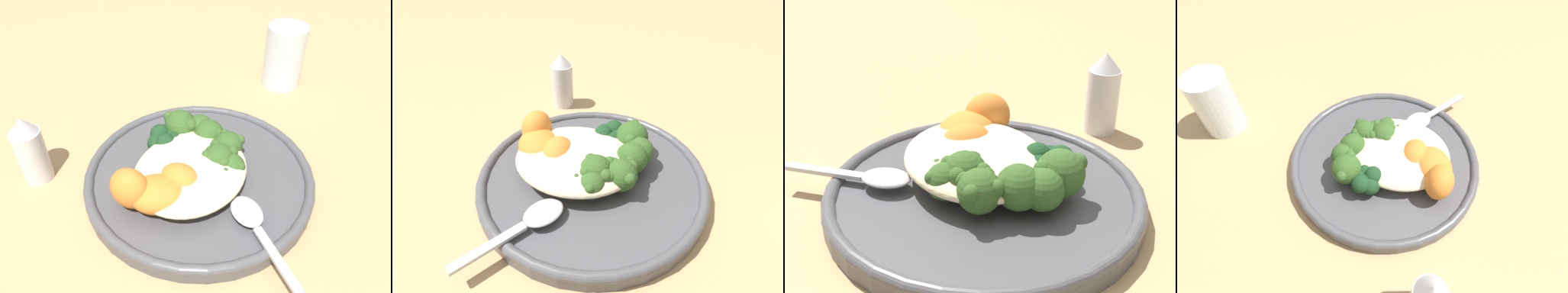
# 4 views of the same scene
# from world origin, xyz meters

# --- Properties ---
(ground_plane) EXTENTS (4.00, 4.00, 0.00)m
(ground_plane) POSITION_xyz_m (0.00, 0.00, 0.00)
(ground_plane) COLOR tan
(plate) EXTENTS (0.27, 0.27, 0.02)m
(plate) POSITION_xyz_m (-0.01, 0.00, 0.01)
(plate) COLOR #4C4C51
(plate) RESTS_ON ground_plane
(quinoa_mound) EXTENTS (0.14, 0.12, 0.03)m
(quinoa_mound) POSITION_xyz_m (-0.03, 0.00, 0.04)
(quinoa_mound) COLOR beige
(quinoa_mound) RESTS_ON plate
(broccoli_stalk_0) EXTENTS (0.03, 0.08, 0.03)m
(broccoli_stalk_0) POSITION_xyz_m (-0.04, -0.02, 0.03)
(broccoli_stalk_0) COLOR #9EBC66
(broccoli_stalk_0) RESTS_ON plate
(broccoli_stalk_1) EXTENTS (0.06, 0.11, 0.03)m
(broccoli_stalk_1) POSITION_xyz_m (-0.01, -0.01, 0.04)
(broccoli_stalk_1) COLOR #9EBC66
(broccoli_stalk_1) RESTS_ON plate
(broccoli_stalk_2) EXTENTS (0.06, 0.08, 0.04)m
(broccoli_stalk_2) POSITION_xyz_m (-0.00, -0.01, 0.04)
(broccoli_stalk_2) COLOR #9EBC66
(broccoli_stalk_2) RESTS_ON plate
(broccoli_stalk_3) EXTENTS (0.09, 0.08, 0.04)m
(broccoli_stalk_3) POSITION_xyz_m (0.02, -0.01, 0.04)
(broccoli_stalk_3) COLOR #9EBC66
(broccoli_stalk_3) RESTS_ON plate
(broccoli_stalk_4) EXTENTS (0.10, 0.05, 0.04)m
(broccoli_stalk_4) POSITION_xyz_m (0.02, 0.01, 0.04)
(broccoli_stalk_4) COLOR #9EBC66
(broccoli_stalk_4) RESTS_ON plate
(broccoli_stalk_5) EXTENTS (0.11, 0.04, 0.03)m
(broccoli_stalk_5) POSITION_xyz_m (0.02, 0.03, 0.04)
(broccoli_stalk_5) COLOR #9EBC66
(broccoli_stalk_5) RESTS_ON plate
(broccoli_stalk_6) EXTENTS (0.11, 0.06, 0.04)m
(broccoli_stalk_6) POSITION_xyz_m (0.02, 0.05, 0.04)
(broccoli_stalk_6) COLOR #9EBC66
(broccoli_stalk_6) RESTS_ON plate
(sweet_potato_chunk_0) EXTENTS (0.04, 0.05, 0.05)m
(sweet_potato_chunk_0) POSITION_xyz_m (-0.09, 0.04, 0.05)
(sweet_potato_chunk_0) COLOR orange
(sweet_potato_chunk_0) RESTS_ON plate
(sweet_potato_chunk_1) EXTENTS (0.08, 0.08, 0.03)m
(sweet_potato_chunk_1) POSITION_xyz_m (-0.08, 0.01, 0.04)
(sweet_potato_chunk_1) COLOR orange
(sweet_potato_chunk_1) RESTS_ON plate
(sweet_potato_chunk_2) EXTENTS (0.04, 0.05, 0.04)m
(sweet_potato_chunk_2) POSITION_xyz_m (-0.05, 0.00, 0.04)
(sweet_potato_chunk_2) COLOR orange
(sweet_potato_chunk_2) RESTS_ON plate
(kale_tuft) EXTENTS (0.04, 0.05, 0.03)m
(kale_tuft) POSITION_xyz_m (0.00, 0.05, 0.04)
(kale_tuft) COLOR #193D1E
(kale_tuft) RESTS_ON plate
(spoon) EXTENTS (0.09, 0.11, 0.01)m
(spoon) POSITION_xyz_m (-0.05, -0.09, 0.03)
(spoon) COLOR #B7B7BC
(spoon) RESTS_ON plate
(salt_shaker) EXTENTS (0.03, 0.03, 0.09)m
(salt_shaker) POSITION_xyz_m (-0.10, 0.18, 0.04)
(salt_shaker) COLOR silver
(salt_shaker) RESTS_ON ground_plane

